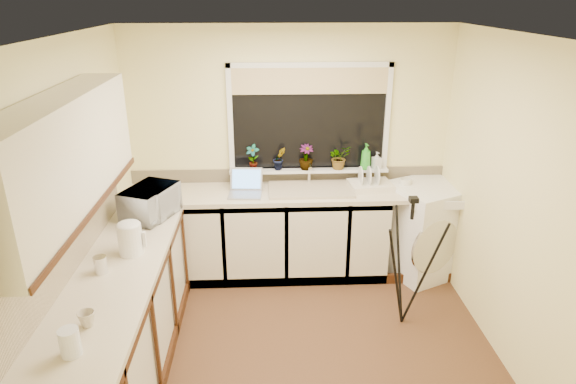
{
  "coord_description": "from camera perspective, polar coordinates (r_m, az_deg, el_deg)",
  "views": [
    {
      "loc": [
        -0.23,
        -3.34,
        2.71
      ],
      "look_at": [
        -0.05,
        0.55,
        1.15
      ],
      "focal_mm": 31.16,
      "sensor_mm": 36.0,
      "label": 1
    }
  ],
  "objects": [
    {
      "name": "splashback_back",
      "position": [
        5.14,
        0.1,
        2.02
      ],
      "size": [
        3.2,
        0.02,
        0.14
      ],
      "primitive_type": "cube",
      "color": "beige",
      "rests_on": "wall_back"
    },
    {
      "name": "worktop_left",
      "position": [
        3.71,
        -19.25,
        -9.12
      ],
      "size": [
        0.6,
        2.4,
        0.04
      ],
      "primitive_type": "cube",
      "color": "beige",
      "rests_on": "base_cabinet_left"
    },
    {
      "name": "glass_jug",
      "position": [
        3.0,
        -23.63,
        -15.44
      ],
      "size": [
        0.11,
        0.11,
        0.16
      ],
      "primitive_type": "cylinder",
      "color": "white",
      "rests_on": "worktop_left"
    },
    {
      "name": "floor",
      "position": [
        4.31,
        1.09,
        -17.16
      ],
      "size": [
        3.2,
        3.2,
        0.0
      ],
      "primitive_type": "plane",
      "color": "brown",
      "rests_on": "ground"
    },
    {
      "name": "faucet",
      "position": [
        5.03,
        2.43,
        2.18
      ],
      "size": [
        0.03,
        0.03,
        0.24
      ],
      "primitive_type": "cylinder",
      "color": "silver",
      "rests_on": "worktop_back"
    },
    {
      "name": "soap_bottle_clear",
      "position": [
        5.12,
        10.08,
        3.58
      ],
      "size": [
        0.1,
        0.1,
        0.17
      ],
      "primitive_type": "imported",
      "rotation": [
        0.0,
        0.0,
        0.32
      ],
      "color": "#999999",
      "rests_on": "windowsill"
    },
    {
      "name": "wall_right",
      "position": [
        4.09,
        24.2,
        -1.48
      ],
      "size": [
        0.0,
        3.0,
        3.0
      ],
      "primitive_type": "plane",
      "rotation": [
        1.57,
        0.0,
        -1.57
      ],
      "color": "#FDF2A9",
      "rests_on": "ground"
    },
    {
      "name": "cup_left",
      "position": [
        3.21,
        -21.98,
        -13.29
      ],
      "size": [
        0.1,
        0.1,
        0.09
      ],
      "primitive_type": "imported",
      "rotation": [
        0.0,
        0.0,
        0.03
      ],
      "color": "beige",
      "rests_on": "worktop_left"
    },
    {
      "name": "wall_back",
      "position": [
        5.07,
        0.09,
        4.78
      ],
      "size": [
        3.2,
        0.0,
        3.2
      ],
      "primitive_type": "plane",
      "rotation": [
        1.57,
        0.0,
        0.0
      ],
      "color": "#FDF2A9",
      "rests_on": "ground"
    },
    {
      "name": "soap_bottle_green",
      "position": [
        5.08,
        8.87,
        4.02
      ],
      "size": [
        0.12,
        0.12,
        0.26
      ],
      "primitive_type": "imported",
      "rotation": [
        0.0,
        0.0,
        0.19
      ],
      "color": "green",
      "rests_on": "windowsill"
    },
    {
      "name": "base_cabinet_back",
      "position": [
        5.08,
        -3.42,
        -4.88
      ],
      "size": [
        2.55,
        0.6,
        0.86
      ],
      "primitive_type": "cube",
      "color": "silver",
      "rests_on": "floor"
    },
    {
      "name": "plant_b",
      "position": [
        5.01,
        -0.99,
        3.85
      ],
      "size": [
        0.15,
        0.14,
        0.23
      ],
      "primitive_type": "imported",
      "rotation": [
        0.0,
        0.0,
        0.3
      ],
      "color": "#999999",
      "rests_on": "windowsill"
    },
    {
      "name": "sink",
      "position": [
        4.9,
        2.6,
        0.29
      ],
      "size": [
        0.82,
        0.46,
        0.03
      ],
      "primitive_type": "cube",
      "color": "tan",
      "rests_on": "worktop_back"
    },
    {
      "name": "window_blind",
      "position": [
        4.89,
        2.52,
        12.54
      ],
      "size": [
        1.5,
        0.02,
        0.25
      ],
      "primitive_type": "cube",
      "color": "tan",
      "rests_on": "wall_back"
    },
    {
      "name": "plant_d",
      "position": [
        5.05,
        5.86,
        3.97
      ],
      "size": [
        0.27,
        0.26,
        0.24
      ],
      "primitive_type": "imported",
      "rotation": [
        0.0,
        0.0,
        0.38
      ],
      "color": "#999999",
      "rests_on": "windowsill"
    },
    {
      "name": "kettle",
      "position": [
        3.88,
        -17.56,
        -5.18
      ],
      "size": [
        0.18,
        0.18,
        0.23
      ],
      "primitive_type": "cylinder",
      "color": "white",
      "rests_on": "worktop_left"
    },
    {
      "name": "laptop",
      "position": [
        4.84,
        -4.86,
        0.53
      ],
      "size": [
        0.33,
        0.34,
        0.22
      ],
      "rotation": [
        0.0,
        0.0,
        -0.07
      ],
      "color": "gray",
      "rests_on": "worktop_back"
    },
    {
      "name": "wall_front",
      "position": [
        2.38,
        3.73,
        -16.85
      ],
      "size": [
        3.2,
        0.0,
        3.2
      ],
      "primitive_type": "plane",
      "rotation": [
        -1.57,
        0.0,
        0.0
      ],
      "color": "#FDF2A9",
      "rests_on": "ground"
    },
    {
      "name": "wall_left",
      "position": [
        3.9,
        -22.94,
        -2.36
      ],
      "size": [
        0.0,
        3.0,
        3.0
      ],
      "primitive_type": "plane",
      "rotation": [
        1.57,
        0.0,
        1.57
      ],
      "color": "#FDF2A9",
      "rests_on": "ground"
    },
    {
      "name": "worktop_back",
      "position": [
        4.9,
        0.26,
        -0.11
      ],
      "size": [
        3.2,
        0.6,
        0.04
      ],
      "primitive_type": "cube",
      "color": "beige",
      "rests_on": "base_cabinet_back"
    },
    {
      "name": "base_cabinet_left",
      "position": [
        3.95,
        -18.42,
        -14.75
      ],
      "size": [
        0.54,
        2.4,
        0.86
      ],
      "primitive_type": "cube",
      "color": "silver",
      "rests_on": "floor"
    },
    {
      "name": "cup_back",
      "position": [
        5.09,
        13.24,
        0.98
      ],
      "size": [
        0.15,
        0.15,
        0.1
      ],
      "primitive_type": "imported",
      "rotation": [
        0.0,
        0.0,
        -0.26
      ],
      "color": "white",
      "rests_on": "worktop_back"
    },
    {
      "name": "tripod",
      "position": [
        4.36,
        13.46,
        -7.85
      ],
      "size": [
        0.75,
        0.75,
        1.19
      ],
      "primitive_type": null,
      "rotation": [
        0.0,
        0.0,
        -0.34
      ],
      "color": "black",
      "rests_on": "floor"
    },
    {
      "name": "ceiling",
      "position": [
        3.36,
        1.4,
        17.39
      ],
      "size": [
        3.2,
        3.2,
        0.0
      ],
      "primitive_type": "plane",
      "rotation": [
        3.14,
        0.0,
        0.0
      ],
      "color": "white",
      "rests_on": "ground"
    },
    {
      "name": "dish_rack",
      "position": [
        5.02,
        9.38,
        0.75
      ],
      "size": [
        0.44,
        0.35,
        0.06
      ],
      "primitive_type": "cube",
      "rotation": [
        0.0,
        0.0,
        0.11
      ],
      "color": "silver",
      "rests_on": "worktop_back"
    },
    {
      "name": "splashback_left",
      "position": [
        3.69,
        -24.03,
        -5.67
      ],
      "size": [
        0.02,
        2.4,
        0.45
      ],
      "primitive_type": "cube",
      "color": "beige",
      "rests_on": "wall_left"
    },
    {
      "name": "microwave",
      "position": [
        4.45,
        -15.44,
        -1.14
      ],
      "size": [
        0.49,
        0.58,
        0.27
      ],
      "primitive_type": "imported",
      "rotation": [
        0.0,
        0.0,
        1.18
      ],
      "color": "silver",
      "rests_on": "worktop_left"
    },
    {
      "name": "windowsill",
      "position": [
        5.08,
        2.39,
        2.52
      ],
      "size": [
        1.6,
        0.14,
        0.03
      ],
      "primitive_type": "cube",
      "color": "white",
      "rests_on": "wall_back"
    },
    {
      "name": "upper_cabinet",
      "position": [
        3.26,
        -24.29,
        3.68
      ],
      "size": [
        0.28,
        1.9,
        0.7
      ],
      "primitive_type": "cube",
      "color": "silver",
      "rests_on": "wall_left"
    },
    {
      "name": "plant_c",
      "position": [
        5.01,
        2.08,
        3.99
      ],
      "size": [
        0.16,
        0.16,
        0.25
      ],
      "primitive_type": "imported",
      "rotation": [
        0.0,
        0.0,
        0.16
      ],
      "color": "#999999",
      "rests_on": "windowsill"
    },
    {
      "name": "plant_a",
      "position": [
        5.0,
        -4.06,
        3.95
      ],
      "size": [
        0.16,
        0.14,
        0.26
      ],
      "primitive_type": "imported",
      "rotation": [
        0.0,
        0.0,
        -0.37
      ],
      "color": "#999999",
      "rests_on": "windowsill"
    },
    {
      "name": "steel_jar",
      "position": [
        3.71,
        -20.61,
        -7.78
      ],
      "size": [
        0.09,
        0.09,
        0.12
      ],
      "primitive_type": "cylinder",
      "color": "silver",
      "rests_on": "worktop_left"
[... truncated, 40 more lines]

